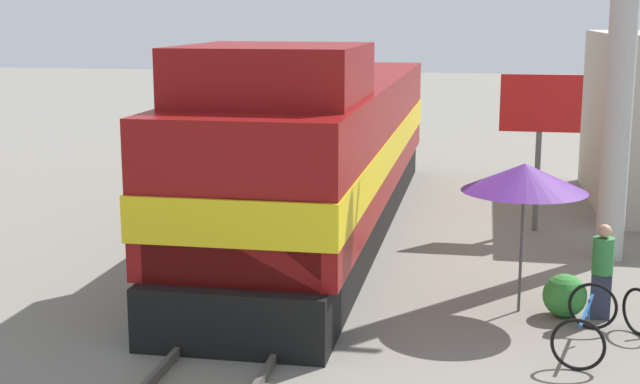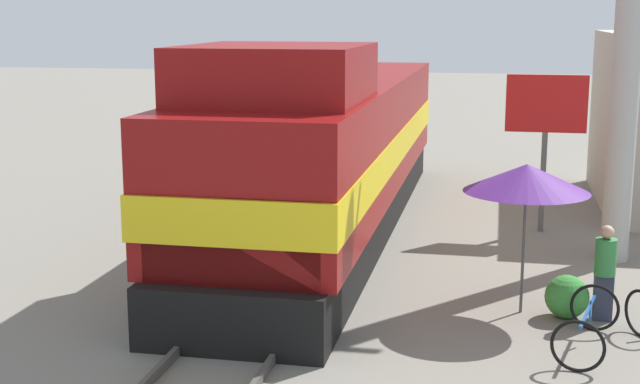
# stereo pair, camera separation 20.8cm
# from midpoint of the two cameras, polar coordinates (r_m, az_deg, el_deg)

# --- Properties ---
(ground_plane) EXTENTS (120.00, 120.00, 0.00)m
(ground_plane) POSITION_cam_midpoint_polar(r_m,az_deg,el_deg) (16.33, -1.98, -6.06)
(ground_plane) COLOR slate
(rail_near) EXTENTS (0.08, 34.87, 0.15)m
(rail_near) POSITION_cam_midpoint_polar(r_m,az_deg,el_deg) (16.48, -4.42, -5.65)
(rail_near) COLOR #4C4742
(rail_near) RESTS_ON ground_plane
(rail_far) EXTENTS (0.08, 34.87, 0.15)m
(rail_far) POSITION_cam_midpoint_polar(r_m,az_deg,el_deg) (16.16, 0.51, -5.97)
(rail_far) COLOR #4C4742
(rail_far) RESTS_ON ground_plane
(locomotive) EXTENTS (3.21, 16.03, 4.37)m
(locomotive) POSITION_cam_midpoint_polar(r_m,az_deg,el_deg) (19.70, 0.66, 2.51)
(locomotive) COLOR black
(locomotive) RESTS_ON ground_plane
(utility_pole) EXTENTS (1.80, 0.55, 9.66)m
(utility_pole) POSITION_cam_midpoint_polar(r_m,az_deg,el_deg) (18.39, 19.53, 10.64)
(utility_pole) COLOR #B2B2AD
(utility_pole) RESTS_ON ground_plane
(vendor_umbrella) EXTENTS (2.05, 2.05, 2.51)m
(vendor_umbrella) POSITION_cam_midpoint_polar(r_m,az_deg,el_deg) (14.80, 13.48, 0.86)
(vendor_umbrella) COLOR #4C4C4C
(vendor_umbrella) RESTS_ON ground_plane
(billboard_sign) EXTENTS (1.78, 0.12, 3.55)m
(billboard_sign) POSITION_cam_midpoint_polar(r_m,az_deg,el_deg) (20.56, 14.54, 4.74)
(billboard_sign) COLOR #595959
(billboard_sign) RESTS_ON ground_plane
(shrub_cluster) EXTENTS (0.72, 0.72, 0.72)m
(shrub_cluster) POSITION_cam_midpoint_polar(r_m,az_deg,el_deg) (15.17, 15.90, -6.47)
(shrub_cluster) COLOR #388C38
(shrub_cluster) RESTS_ON ground_plane
(person_bystander) EXTENTS (0.34, 0.34, 1.58)m
(person_bystander) POSITION_cam_midpoint_polar(r_m,az_deg,el_deg) (15.10, 18.14, -4.75)
(person_bystander) COLOR #2D3347
(person_bystander) RESTS_ON ground_plane
(bicycle_spare) EXTENTS (1.14, 1.97, 0.76)m
(bicycle_spare) POSITION_cam_midpoint_polar(r_m,az_deg,el_deg) (13.84, 17.12, -8.14)
(bicycle_spare) COLOR black
(bicycle_spare) RESTS_ON ground_plane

